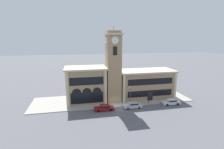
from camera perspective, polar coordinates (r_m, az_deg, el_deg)
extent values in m
plane|color=#56565B|center=(45.36, 1.69, -10.65)|extent=(300.00, 300.00, 0.00)
cube|color=#A39E93|center=(50.60, 0.11, -8.12)|extent=(44.11, 11.61, 0.15)
cube|color=#9E7F5B|center=(46.98, 0.46, 1.71)|extent=(3.73, 3.73, 18.16)
cube|color=beige|center=(46.26, 0.48, 13.13)|extent=(4.43, 4.43, 0.45)
cube|color=#9E7F5B|center=(46.27, 0.48, 13.78)|extent=(3.43, 3.43, 0.60)
cylinder|color=#4C4C51|center=(46.31, 0.48, 14.89)|extent=(0.10, 0.10, 1.20)
cylinder|color=silver|center=(44.39, 1.02, 11.09)|extent=(1.79, 0.10, 1.79)
cylinder|color=black|center=(44.32, 1.05, 11.09)|extent=(0.14, 0.04, 0.14)
cylinder|color=silver|center=(45.87, -1.90, 11.11)|extent=(0.10, 1.79, 1.79)
cylinder|color=black|center=(45.86, -1.99, 11.11)|extent=(0.04, 0.14, 0.14)
cube|color=black|center=(44.51, 1.01, 7.75)|extent=(1.04, 0.10, 2.20)
cube|color=#9E7F5B|center=(48.56, -8.51, -3.51)|extent=(10.42, 7.01, 9.21)
cube|color=beige|center=(47.52, -8.69, 2.12)|extent=(11.12, 7.71, 0.45)
cube|color=beige|center=(45.10, -14.40, -4.96)|extent=(0.70, 0.16, 9.21)
cube|color=beige|center=(45.68, -2.11, -4.37)|extent=(0.70, 0.16, 9.21)
cube|color=black|center=(44.62, -8.29, -2.18)|extent=(8.54, 0.10, 2.03)
cube|color=black|center=(45.89, -8.13, -7.55)|extent=(8.33, 0.10, 2.95)
cylinder|color=black|center=(45.33, -11.48, -5.95)|extent=(2.29, 0.06, 2.29)
cylinder|color=black|center=(45.41, -8.18, -5.80)|extent=(2.29, 0.06, 2.29)
cylinder|color=black|center=(45.64, -4.90, -5.63)|extent=(2.29, 0.06, 2.29)
cube|color=#9E7F5B|center=(52.71, 10.86, -3.19)|extent=(15.89, 7.01, 7.75)
cube|color=beige|center=(51.81, 11.03, 1.20)|extent=(16.59, 7.71, 0.45)
cube|color=beige|center=(46.99, 3.97, -4.85)|extent=(0.70, 0.16, 7.75)
cube|color=beige|center=(53.12, 19.95, -3.58)|extent=(0.70, 0.16, 7.75)
cube|color=black|center=(49.15, 12.54, -2.30)|extent=(13.03, 0.10, 1.70)
cube|color=black|center=(50.31, 12.33, -6.93)|extent=(1.50, 0.12, 2.79)
cube|color=black|center=(50.06, 12.37, -6.02)|extent=(13.03, 0.10, 1.74)
cube|color=maroon|center=(43.43, -2.57, -11.01)|extent=(4.84, 1.89, 0.62)
cube|color=maroon|center=(43.23, -2.32, -10.27)|extent=(2.34, 1.66, 0.57)
cube|color=black|center=(43.23, -2.32, -10.27)|extent=(2.25, 1.69, 0.43)
cylinder|color=black|center=(42.61, -4.43, -11.74)|extent=(0.66, 0.23, 0.66)
cylinder|color=black|center=(44.04, -4.67, -10.94)|extent=(0.66, 0.23, 0.66)
cylinder|color=black|center=(43.00, -0.41, -11.48)|extent=(0.66, 0.23, 0.66)
cylinder|color=black|center=(44.43, -0.78, -10.69)|extent=(0.66, 0.23, 0.66)
cube|color=#B2B7C1|center=(45.09, 6.76, -10.13)|extent=(4.64, 1.86, 0.74)
cube|color=#B2B7C1|center=(44.92, 7.01, -9.37)|extent=(2.24, 1.63, 0.51)
cube|color=black|center=(44.92, 7.01, -9.37)|extent=(2.16, 1.66, 0.38)
cylinder|color=black|center=(44.11, 5.26, -10.94)|extent=(0.62, 0.23, 0.62)
cylinder|color=black|center=(45.47, 4.72, -10.21)|extent=(0.62, 0.23, 0.62)
cylinder|color=black|center=(44.94, 8.82, -10.59)|extent=(0.62, 0.23, 0.62)
cylinder|color=black|center=(46.28, 8.18, -9.89)|extent=(0.62, 0.23, 0.62)
cube|color=silver|center=(49.41, 18.66, -8.70)|extent=(4.77, 1.89, 0.70)
cube|color=silver|center=(49.28, 18.91, -7.97)|extent=(2.30, 1.66, 0.59)
cube|color=black|center=(49.28, 18.91, -7.97)|extent=(2.21, 1.69, 0.45)
cylinder|color=black|center=(48.15, 17.57, -9.42)|extent=(0.69, 0.23, 0.68)
cylinder|color=black|center=(49.44, 16.70, -8.80)|extent=(0.69, 0.23, 0.68)
cylinder|color=black|center=(49.57, 20.59, -9.02)|extent=(0.69, 0.23, 0.68)
cylinder|color=black|center=(50.82, 19.67, -8.43)|extent=(0.69, 0.23, 0.68)
cylinder|color=#4C4C51|center=(45.77, 5.93, -7.10)|extent=(0.12, 0.12, 4.78)
sphere|color=silver|center=(45.01, 6.00, -4.01)|extent=(0.36, 0.36, 0.36)
cylinder|color=red|center=(48.33, 11.76, -8.82)|extent=(0.22, 0.22, 0.70)
sphere|color=red|center=(48.19, 11.78, -8.34)|extent=(0.19, 0.19, 0.19)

